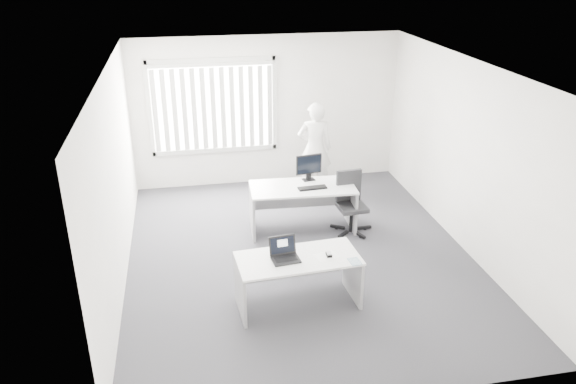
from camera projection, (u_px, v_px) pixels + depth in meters
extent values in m
plane|color=#434349|center=(300.00, 255.00, 8.37)|extent=(6.00, 6.00, 0.00)
cube|color=white|center=(267.00, 111.00, 10.51)|extent=(5.00, 0.02, 2.80)
cube|color=white|center=(369.00, 285.00, 5.11)|extent=(5.00, 0.02, 2.80)
cube|color=white|center=(115.00, 181.00, 7.38)|extent=(0.02, 6.00, 2.80)
cube|color=white|center=(467.00, 156.00, 8.24)|extent=(0.02, 6.00, 2.80)
cube|color=white|center=(301.00, 67.00, 7.25)|extent=(5.00, 6.00, 0.02)
cube|color=beige|center=(213.00, 106.00, 10.24)|extent=(2.32, 0.06, 1.76)
cube|color=white|center=(298.00, 258.00, 6.96)|extent=(1.57, 0.81, 0.03)
cube|color=#9A9B9D|center=(240.00, 291.00, 6.93)|extent=(0.08, 0.66, 0.67)
cube|color=#9A9B9D|center=(353.00, 274.00, 7.28)|extent=(0.08, 0.66, 0.67)
cube|color=white|center=(302.00, 187.00, 8.87)|extent=(1.69, 0.86, 0.03)
cube|color=#9A9B9D|center=(252.00, 212.00, 8.92)|extent=(0.08, 0.71, 0.72)
cube|color=#9A9B9D|center=(351.00, 206.00, 9.12)|extent=(0.08, 0.71, 0.72)
cylinder|color=black|center=(351.00, 229.00, 9.07)|extent=(0.60, 0.60, 0.08)
cylinder|color=black|center=(351.00, 219.00, 9.00)|extent=(0.07, 0.07, 0.43)
cube|color=black|center=(352.00, 207.00, 8.91)|extent=(0.46, 0.46, 0.07)
cube|color=black|center=(349.00, 185.00, 8.96)|extent=(0.42, 0.08, 0.52)
imported|color=silver|center=(315.00, 148.00, 10.21)|extent=(0.68, 0.50, 1.72)
cube|color=white|center=(326.00, 256.00, 7.00)|extent=(0.32, 0.27, 0.00)
cube|color=white|center=(355.00, 261.00, 6.86)|extent=(0.15, 0.20, 0.01)
cube|color=black|center=(312.00, 188.00, 8.78)|extent=(0.46, 0.18, 0.02)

